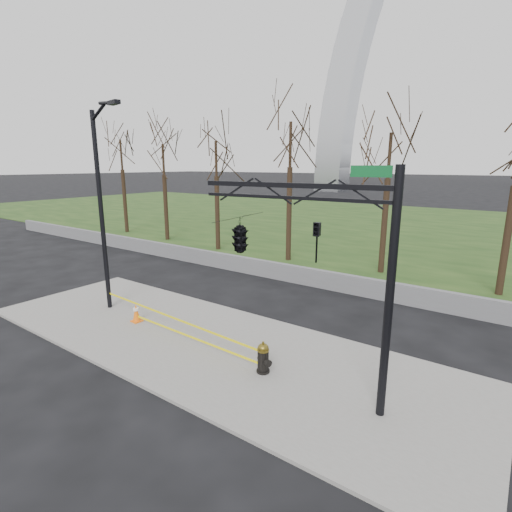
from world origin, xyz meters
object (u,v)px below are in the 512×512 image
Objects in this scene: fire_hydrant at (263,358)px; traffic_signal_mast at (265,237)px; street_light at (102,198)px; traffic_cone at (136,313)px.

traffic_signal_mast is at bearing -31.05° from fire_hydrant.
traffic_cone is at bearing 3.49° from street_light.
street_light is 8.30m from traffic_signal_mast.
fire_hydrant is 3.62m from traffic_signal_mast.
traffic_cone is 0.09× the size of street_light.
fire_hydrant reaches higher than traffic_cone.
traffic_cone is at bearing 170.82° from traffic_signal_mast.
street_light reaches higher than fire_hydrant.
traffic_signal_mast is (8.25, -0.75, -0.55)m from street_light.
street_light reaches higher than traffic_cone.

